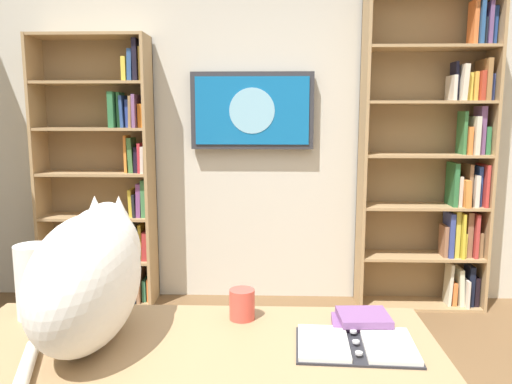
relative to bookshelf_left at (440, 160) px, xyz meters
name	(u,v)px	position (x,y,z in m)	size (l,w,h in m)	color
wall_back	(259,122)	(1.30, -0.17, 0.26)	(4.52, 0.06, 2.70)	beige
bookshelf_left	(440,160)	(0.00, 0.00, 0.00)	(0.91, 0.28, 2.24)	tan
bookshelf_right	(109,176)	(2.41, 0.00, -0.12)	(0.83, 0.28, 1.96)	tan
wall_mounted_tv	(252,111)	(1.35, -0.08, 0.35)	(0.90, 0.07, 0.56)	#333338
cat	(92,272)	(1.71, 2.26, -0.12)	(0.29, 0.69, 0.39)	white
open_binder	(356,345)	(0.97, 2.29, -0.31)	(0.34, 0.24, 0.02)	#26262B
paper_towel_roll	(34,281)	(1.95, 2.11, -0.20)	(0.11, 0.11, 0.24)	white
coffee_mug	(242,304)	(1.29, 2.11, -0.27)	(0.08, 0.08, 0.10)	#D84C3F
desk_book_stack	(362,320)	(0.92, 2.15, -0.30)	(0.18, 0.14, 0.04)	#7A4C84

